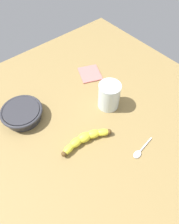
# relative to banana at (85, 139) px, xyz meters

# --- Properties ---
(wooden_tabletop) EXTENTS (1.20, 1.20, 0.03)m
(wooden_tabletop) POSITION_rel_banana_xyz_m (-0.04, 0.05, -0.03)
(wooden_tabletop) COLOR olive
(wooden_tabletop) RESTS_ON ground
(banana) EXTENTS (0.08, 0.21, 0.04)m
(banana) POSITION_rel_banana_xyz_m (0.00, 0.00, 0.00)
(banana) COLOR yellow
(banana) RESTS_ON wooden_tabletop
(smoothie_glass) EXTENTS (0.09, 0.09, 0.12)m
(smoothie_glass) POSITION_rel_banana_xyz_m (-0.08, 0.19, 0.04)
(smoothie_glass) COLOR silver
(smoothie_glass) RESTS_ON wooden_tabletop
(ceramic_bowl) EXTENTS (0.17, 0.17, 0.05)m
(ceramic_bowl) POSITION_rel_banana_xyz_m (-0.25, -0.12, 0.01)
(ceramic_bowl) COLOR #2D2D33
(ceramic_bowl) RESTS_ON wooden_tabletop
(teaspoon) EXTENTS (0.03, 0.11, 0.01)m
(teaspoon) POSITION_rel_banana_xyz_m (0.16, 0.12, -0.01)
(teaspoon) COLOR silver
(teaspoon) RESTS_ON wooden_tabletop
(folded_napkin) EXTENTS (0.14, 0.13, 0.01)m
(folded_napkin) POSITION_rel_banana_xyz_m (-0.28, 0.25, -0.02)
(folded_napkin) COLOR #BC6660
(folded_napkin) RESTS_ON wooden_tabletop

